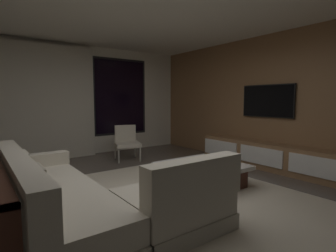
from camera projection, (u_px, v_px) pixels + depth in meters
The scene contains 10 objects.
floor at pixel (154, 201), 3.58m from camera, with size 9.20×9.20×0.00m, color #564C44.
back_wall_with_window at pixel (68, 101), 6.31m from camera, with size 6.60×0.30×2.70m.
media_wall at pixel (282, 101), 5.26m from camera, with size 0.12×7.80×2.70m.
area_rug at pixel (179, 198), 3.71m from camera, with size 3.20×3.80×0.01m, color beige.
sectional_couch at pixel (86, 201), 2.84m from camera, with size 1.98×2.50×0.82m.
coffee_table at pixel (202, 175), 4.21m from camera, with size 1.16×1.16×0.36m.
book_stack_on_coffee_table at pixel (203, 162), 4.14m from camera, with size 0.29×0.21×0.10m.
accent_chair_near_window at pixel (127, 141), 6.11m from camera, with size 0.68×0.69×0.78m.
media_console at pixel (269, 157), 5.24m from camera, with size 0.46×3.10×0.52m.
mounted_tv at pixel (267, 101), 5.40m from camera, with size 0.05×1.15×0.66m.
Camera 1 is at (-1.90, -2.90, 1.38)m, focal length 28.27 mm.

